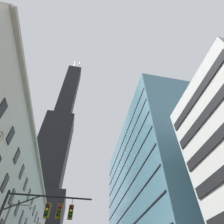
{
  "coord_description": "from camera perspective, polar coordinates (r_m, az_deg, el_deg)",
  "views": [
    {
      "loc": [
        -1.3,
        -13.07,
        1.53
      ],
      "look_at": [
        3.9,
        13.46,
        29.69
      ],
      "focal_mm": 28.82,
      "sensor_mm": 36.0,
      "label": 1
    }
  ],
  "objects": [
    {
      "name": "dark_skyscraper",
      "position": [
        126.11,
        -19.75,
        -16.62
      ],
      "size": [
        29.2,
        29.2,
        197.36
      ],
      "color": "black",
      "rests_on": "ground"
    },
    {
      "name": "glass_office_midrise",
      "position": [
        53.79,
        14.34,
        -23.82
      ],
      "size": [
        18.14,
        45.29,
        41.75
      ],
      "color": "teal",
      "rests_on": "ground"
    },
    {
      "name": "traffic_signal_mast",
      "position": [
        17.19,
        -22.04,
        -29.22
      ],
      "size": [
        7.08,
        0.63,
        7.64
      ],
      "color": "black",
      "rests_on": "sidewalk_left"
    }
  ]
}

